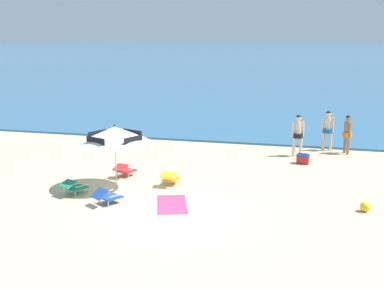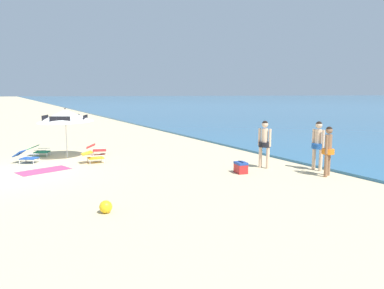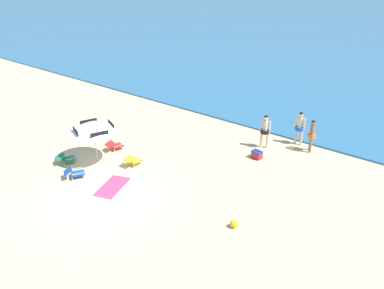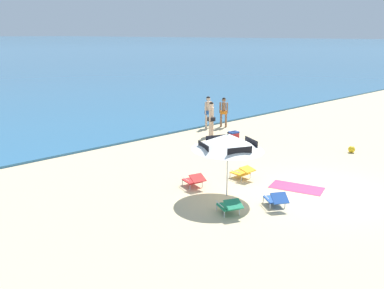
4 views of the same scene
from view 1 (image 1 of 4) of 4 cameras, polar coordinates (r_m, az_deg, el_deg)
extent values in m
plane|color=#CCB78C|center=(14.27, -2.27, -8.26)|extent=(800.00, 800.00, 0.00)
cube|color=#2D668E|center=(422.98, 14.73, 11.15)|extent=(800.00, 800.00, 0.10)
cylinder|color=silver|center=(16.74, -8.88, -1.50)|extent=(0.04, 0.04, 2.13)
cone|color=white|center=(16.57, -8.97, 1.18)|extent=(2.98, 2.99, 0.60)
cube|color=black|center=(17.18, -6.91, 1.23)|extent=(0.78, 0.35, 0.29)
cube|color=black|center=(17.21, -10.91, 1.12)|extent=(0.35, 0.78, 0.29)
cube|color=black|center=(16.03, -11.14, 0.30)|extent=(0.78, 0.35, 0.29)
cube|color=black|center=(16.00, -6.85, 0.42)|extent=(0.35, 0.78, 0.29)
sphere|color=black|center=(16.52, -9.00, 2.19)|extent=(0.06, 0.06, 0.06)
cube|color=red|center=(18.33, -7.54, -3.03)|extent=(0.65, 0.71, 0.04)
cube|color=red|center=(17.98, -8.28, -2.65)|extent=(0.58, 0.51, 0.20)
cylinder|color=silver|center=(18.72, -7.62, -3.06)|extent=(0.03, 0.03, 0.18)
cylinder|color=silver|center=(18.44, -6.39, -3.26)|extent=(0.03, 0.03, 0.18)
cylinder|color=silver|center=(18.28, -8.68, -3.47)|extent=(0.03, 0.03, 0.18)
cylinder|color=silver|center=(18.00, -7.44, -3.68)|extent=(0.03, 0.03, 0.18)
cylinder|color=silver|center=(18.46, -8.25, -2.56)|extent=(0.15, 0.53, 0.02)
cylinder|color=silver|center=(18.14, -6.84, -2.78)|extent=(0.15, 0.53, 0.02)
cube|color=#1E7F56|center=(16.57, -13.20, -4.91)|extent=(0.71, 0.75, 0.04)
cube|color=#1E7F56|center=(16.29, -14.27, -4.47)|extent=(0.61, 0.56, 0.19)
cylinder|color=silver|center=(16.96, -12.96, -4.89)|extent=(0.03, 0.03, 0.18)
cylinder|color=silver|center=(16.59, -11.88, -5.22)|extent=(0.03, 0.03, 0.18)
cylinder|color=silver|center=(16.62, -14.49, -5.32)|extent=(0.03, 0.03, 0.18)
cylinder|color=silver|center=(16.25, -13.42, -5.67)|extent=(0.03, 0.03, 0.18)
cylinder|color=silver|center=(16.75, -13.83, -4.33)|extent=(0.23, 0.51, 0.02)
cylinder|color=silver|center=(16.33, -12.60, -4.70)|extent=(0.23, 0.51, 0.02)
cube|color=#1E4799|center=(15.42, -9.36, -6.04)|extent=(0.76, 0.78, 0.04)
cube|color=#1E4799|center=(15.14, -10.68, -5.65)|extent=(0.62, 0.58, 0.26)
cylinder|color=silver|center=(15.80, -9.00, -6.00)|extent=(0.03, 0.03, 0.18)
cylinder|color=silver|center=(15.42, -7.95, -6.43)|extent=(0.03, 0.03, 0.18)
cylinder|color=silver|center=(15.50, -10.74, -6.43)|extent=(0.03, 0.03, 0.18)
cylinder|color=silver|center=(15.11, -9.71, -6.88)|extent=(0.03, 0.03, 0.18)
cylinder|color=silver|center=(15.60, -9.96, -5.38)|extent=(0.30, 0.47, 0.02)
cylinder|color=silver|center=(15.16, -8.77, -5.86)|extent=(0.30, 0.47, 0.02)
cube|color=gold|center=(17.17, -2.42, -3.99)|extent=(0.53, 0.61, 0.04)
cube|color=gold|center=(16.79, -2.80, -3.57)|extent=(0.50, 0.43, 0.13)
cylinder|color=silver|center=(17.53, -2.88, -4.02)|extent=(0.03, 0.03, 0.18)
cylinder|color=silver|center=(17.38, -1.35, -4.15)|extent=(0.03, 0.03, 0.18)
cylinder|color=silver|center=(17.02, -3.51, -4.54)|extent=(0.03, 0.03, 0.18)
cylinder|color=silver|center=(16.86, -1.93, -4.68)|extent=(0.03, 0.03, 0.18)
cylinder|color=silver|center=(17.22, -3.31, -3.53)|extent=(0.03, 0.54, 0.02)
cylinder|color=silver|center=(17.05, -1.53, -3.68)|extent=(0.03, 0.54, 0.02)
cylinder|color=#8C6042|center=(22.82, 17.33, 0.10)|extent=(0.12, 0.12, 0.84)
cylinder|color=#8C6042|center=(22.57, 17.68, -0.05)|extent=(0.12, 0.12, 0.84)
cylinder|color=orange|center=(22.61, 17.57, 1.11)|extent=(0.42, 0.42, 0.17)
cylinder|color=#8C6042|center=(22.56, 17.62, 1.80)|extent=(0.23, 0.23, 0.59)
cylinder|color=#8C6042|center=(22.75, 17.37, 1.85)|extent=(0.09, 0.09, 0.63)
cylinder|color=#8C6042|center=(22.39, 17.87, 1.66)|extent=(0.09, 0.09, 0.63)
sphere|color=#8C6042|center=(22.49, 17.69, 2.91)|extent=(0.23, 0.23, 0.23)
sphere|color=black|center=(22.49, 17.70, 2.98)|extent=(0.21, 0.21, 0.21)
cylinder|color=beige|center=(21.61, 11.74, -0.19)|extent=(0.13, 0.13, 0.88)
cylinder|color=beige|center=(21.72, 12.52, -0.17)|extent=(0.13, 0.13, 0.88)
cylinder|color=black|center=(21.57, 12.19, 1.02)|extent=(0.44, 0.44, 0.18)
cylinder|color=beige|center=(21.52, 12.22, 1.78)|extent=(0.24, 0.24, 0.62)
cylinder|color=beige|center=(21.45, 11.66, 1.72)|extent=(0.10, 0.10, 0.66)
cylinder|color=beige|center=(21.60, 12.77, 1.74)|extent=(0.10, 0.10, 0.66)
sphere|color=beige|center=(21.44, 12.28, 3.01)|extent=(0.24, 0.24, 0.24)
sphere|color=black|center=(21.44, 12.28, 3.09)|extent=(0.22, 0.22, 0.22)
cylinder|color=beige|center=(23.07, 15.01, 0.43)|extent=(0.13, 0.13, 0.89)
cylinder|color=beige|center=(23.09, 15.79, 0.39)|extent=(0.13, 0.13, 0.89)
cylinder|color=#1E51A3|center=(22.99, 15.46, 1.54)|extent=(0.44, 0.44, 0.18)
cylinder|color=beige|center=(22.94, 15.51, 2.27)|extent=(0.24, 0.24, 0.63)
cylinder|color=beige|center=(22.94, 14.95, 2.25)|extent=(0.10, 0.10, 0.67)
cylinder|color=beige|center=(22.96, 16.06, 2.19)|extent=(0.10, 0.10, 0.67)
sphere|color=beige|center=(22.87, 15.57, 3.43)|extent=(0.24, 0.24, 0.24)
sphere|color=black|center=(22.87, 15.58, 3.50)|extent=(0.22, 0.22, 0.22)
cube|color=red|center=(20.45, 12.77, -1.75)|extent=(0.53, 0.41, 0.32)
cube|color=navy|center=(20.41, 12.80, -1.20)|extent=(0.54, 0.42, 0.08)
cylinder|color=black|center=(20.40, 12.81, -1.05)|extent=(0.34, 0.08, 0.02)
sphere|color=yellow|center=(15.39, 19.46, -6.82)|extent=(0.30, 0.30, 0.30)
cube|color=#DB3866|center=(15.19, -2.35, -6.95)|extent=(1.44, 1.99, 0.01)
camera|label=2|loc=(15.91, 51.10, -0.27)|focal=33.00mm
camera|label=3|loc=(9.42, 79.83, 28.50)|focal=36.47mm
camera|label=4|loc=(17.53, -55.55, 7.78)|focal=39.43mm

